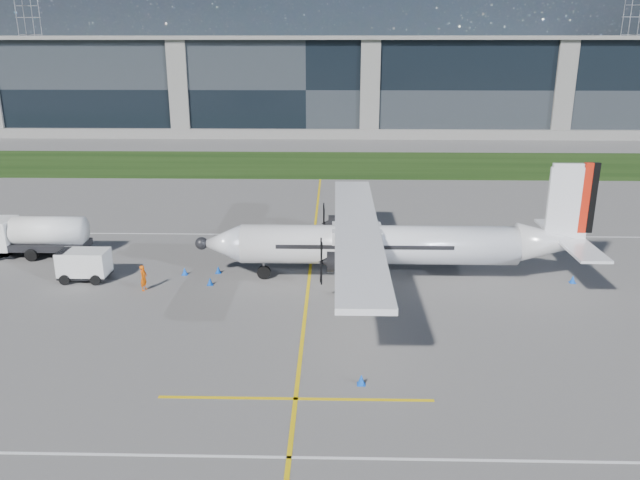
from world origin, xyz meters
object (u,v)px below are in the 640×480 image
Objects in this scene: safety_cone_tail at (573,279)px; safety_cone_nose_port at (210,281)px; pylon_east at (632,40)px; ground_crew_person at (143,276)px; turboprop_aircraft at (394,223)px; fuel_tanker_truck at (27,236)px; pylon_west at (31,40)px; safety_cone_stbdwing at (356,223)px; safety_cone_nose_stbd at (218,269)px; safety_cone_portwing at (361,380)px; baggage_tug at (84,265)px; safety_cone_fwd at (185,271)px.

safety_cone_nose_port is at bearing -177.71° from safety_cone_tail.
pylon_east is at bearing 65.38° from safety_cone_tail.
ground_crew_person is 4.10m from safety_cone_nose_port.
turboprop_aircraft is 26.21m from fuel_tanker_truck.
safety_cone_tail is (-65.05, -141.95, -14.75)m from pylon_east.
pylon_west is 60.00× the size of safety_cone_stbdwing.
ground_crew_person is 27.21m from safety_cone_tail.
pylon_west is 60.00× the size of safety_cone_nose_stbd.
pylon_west is at bearing 119.03° from safety_cone_portwing.
turboprop_aircraft is (-76.64, -141.71, -11.12)m from pylon_east.
safety_cone_tail is at bearing -74.86° from ground_crew_person.
baggage_tug is 6.36m from safety_cone_fwd.
pylon_east is 166.70m from safety_cone_nose_stbd.
fuel_tanker_truck reaches higher than safety_cone_fwd.
safety_cone_nose_stbd and safety_cone_nose_port have the same top height.
turboprop_aircraft is at bearing -4.85° from safety_cone_nose_stbd.
safety_cone_portwing is (13.08, -10.91, -0.68)m from ground_crew_person.
safety_cone_portwing is at bearing -118.62° from ground_crew_person.
baggage_tug is at bearing 80.18° from ground_crew_person.
safety_cone_nose_stbd and safety_cone_fwd have the same top height.
pylon_west is at bearing 38.04° from ground_crew_person.
turboprop_aircraft is 51.70× the size of safety_cone_nose_port.
pylon_west is 151.72m from fuel_tanker_truck.
turboprop_aircraft is at bearing 5.76° from safety_cone_nose_port.
fuel_tanker_truck reaches higher than ground_crew_person.
fuel_tanker_truck is 15.59× the size of safety_cone_stbdwing.
safety_cone_stbdwing is at bearing -121.27° from pylon_east.
pylon_west is 160.33m from safety_cone_fwd.
turboprop_aircraft is at bearing 79.27° from safety_cone_portwing.
pylon_east is at bearing 0.00° from pylon_west.
fuel_tanker_truck is 15.59× the size of safety_cone_portwing.
pylon_east is 60.00× the size of safety_cone_portwing.
baggage_tug is 6.62× the size of safety_cone_tail.
pylon_west is 156.28m from safety_cone_stbdwing.
safety_cone_portwing is at bearing -57.23° from safety_cone_nose_stbd.
safety_cone_nose_port is (8.27, -0.72, -0.74)m from baggage_tug.
fuel_tanker_truck is at bearing -126.67° from pylon_east.
safety_cone_nose_port and safety_cone_tail have the same top height.
safety_cone_fwd is (-2.18, -0.37, 0.00)m from safety_cone_nose_stbd.
pylon_west is at bearing 125.15° from safety_cone_tail.
fuel_tanker_truck is (-25.77, 4.17, -2.42)m from turboprop_aircraft.
baggage_tug is 1.78× the size of ground_crew_person.
turboprop_aircraft reaches higher than safety_cone_nose_stbd.
turboprop_aircraft reaches higher than safety_cone_tail.
pylon_west is 1.16× the size of turboprop_aircraft.
safety_cone_stbdwing is at bearing 88.72° from safety_cone_portwing.
safety_cone_fwd is 25.26m from safety_cone_tail.
safety_cone_fwd is (-2.04, 1.78, 0.00)m from safety_cone_nose_port.
safety_cone_fwd is (-11.76, -11.76, 0.00)m from safety_cone_stbdwing.
safety_cone_tail is (37.35, -4.41, -1.21)m from fuel_tanker_truck.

